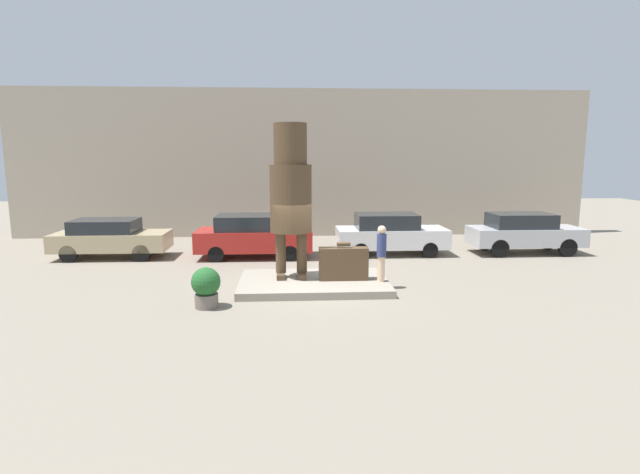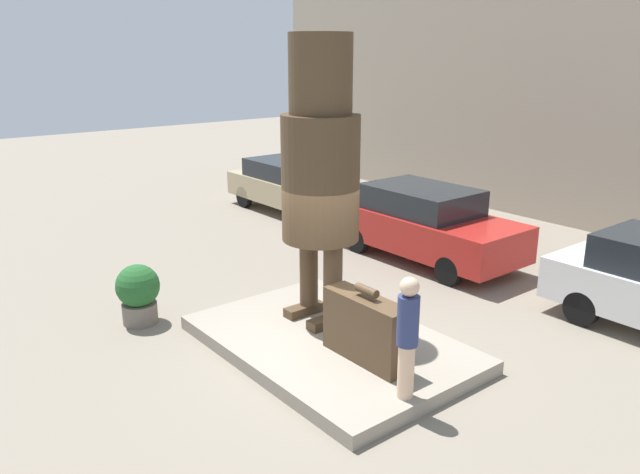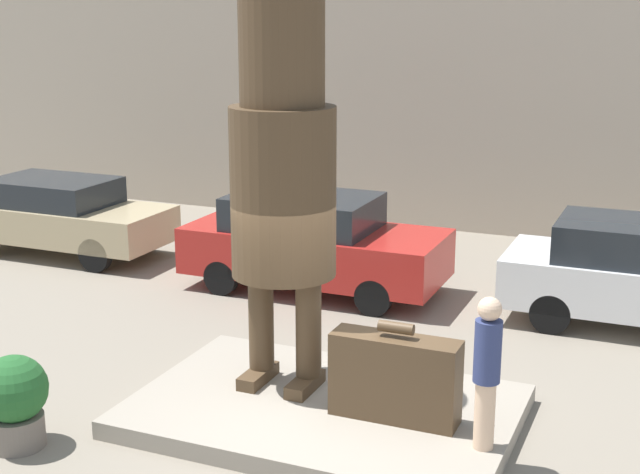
{
  "view_description": "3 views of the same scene",
  "coord_description": "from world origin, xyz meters",
  "px_view_note": "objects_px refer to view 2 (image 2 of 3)",
  "views": [
    {
      "loc": [
        -0.69,
        -14.67,
        3.93
      ],
      "look_at": [
        0.18,
        -0.25,
        1.56
      ],
      "focal_mm": 28.0,
      "sensor_mm": 36.0,
      "label": 1
    },
    {
      "loc": [
        6.97,
        -5.79,
        4.63
      ],
      "look_at": [
        0.08,
        -0.27,
        1.96
      ],
      "focal_mm": 35.0,
      "sensor_mm": 36.0,
      "label": 2
    },
    {
      "loc": [
        3.76,
        -8.97,
        4.76
      ],
      "look_at": [
        -0.13,
        0.19,
        2.19
      ],
      "focal_mm": 50.0,
      "sensor_mm": 36.0,
      "label": 3
    }
  ],
  "objects_px": {
    "statue_figure": "(320,160)",
    "parked_car_tan": "(290,185)",
    "tourist": "(408,333)",
    "parked_car_red": "(426,223)",
    "planter_pot": "(138,292)",
    "giant_suitcase": "(366,329)"
  },
  "relations": [
    {
      "from": "tourist",
      "to": "parked_car_tan",
      "type": "relative_size",
      "value": 0.39
    },
    {
      "from": "statue_figure",
      "to": "giant_suitcase",
      "type": "xyz_separation_m",
      "value": [
        1.57,
        -0.41,
        -2.23
      ]
    },
    {
      "from": "parked_car_red",
      "to": "parked_car_tan",
      "type": "bearing_deg",
      "value": 177.86
    },
    {
      "from": "statue_figure",
      "to": "parked_car_tan",
      "type": "bearing_deg",
      "value": 147.5
    },
    {
      "from": "statue_figure",
      "to": "tourist",
      "type": "height_order",
      "value": "statue_figure"
    },
    {
      "from": "parked_car_tan",
      "to": "parked_car_red",
      "type": "bearing_deg",
      "value": -2.14
    },
    {
      "from": "statue_figure",
      "to": "parked_car_tan",
      "type": "height_order",
      "value": "statue_figure"
    },
    {
      "from": "tourist",
      "to": "parked_car_tan",
      "type": "distance_m",
      "value": 10.94
    },
    {
      "from": "tourist",
      "to": "planter_pot",
      "type": "xyz_separation_m",
      "value": [
        -4.88,
        -1.58,
        -0.57
      ]
    },
    {
      "from": "giant_suitcase",
      "to": "parked_car_tan",
      "type": "distance_m",
      "value": 9.83
    },
    {
      "from": "giant_suitcase",
      "to": "planter_pot",
      "type": "distance_m",
      "value": 4.23
    },
    {
      "from": "statue_figure",
      "to": "parked_car_red",
      "type": "height_order",
      "value": "statue_figure"
    },
    {
      "from": "giant_suitcase",
      "to": "planter_pot",
      "type": "xyz_separation_m",
      "value": [
        -3.79,
        -1.88,
        -0.15
      ]
    },
    {
      "from": "tourist",
      "to": "parked_car_red",
      "type": "height_order",
      "value": "tourist"
    },
    {
      "from": "statue_figure",
      "to": "parked_car_red",
      "type": "bearing_deg",
      "value": 109.16
    },
    {
      "from": "giant_suitcase",
      "to": "parked_car_red",
      "type": "relative_size",
      "value": 0.33
    },
    {
      "from": "tourist",
      "to": "parked_car_tan",
      "type": "height_order",
      "value": "tourist"
    },
    {
      "from": "giant_suitcase",
      "to": "parked_car_tan",
      "type": "relative_size",
      "value": 0.34
    },
    {
      "from": "tourist",
      "to": "planter_pot",
      "type": "relative_size",
      "value": 1.57
    },
    {
      "from": "statue_figure",
      "to": "tourist",
      "type": "xyz_separation_m",
      "value": [
        2.66,
        -0.7,
        -1.8
      ]
    },
    {
      "from": "tourist",
      "to": "parked_car_red",
      "type": "relative_size",
      "value": 0.38
    },
    {
      "from": "parked_car_red",
      "to": "planter_pot",
      "type": "xyz_separation_m",
      "value": [
        -0.75,
        -6.53,
        -0.29
      ]
    }
  ]
}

